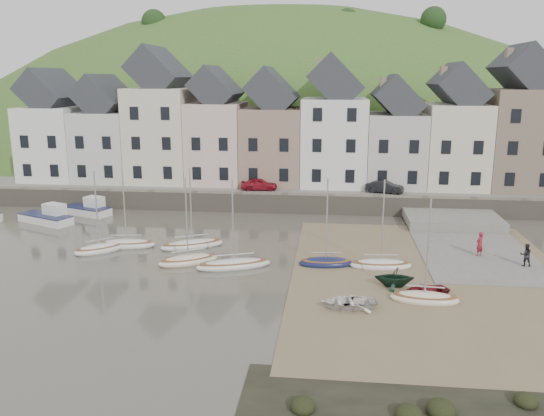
# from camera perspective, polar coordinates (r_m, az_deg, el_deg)

# --- Properties ---
(ground) EXTENTS (160.00, 160.00, 0.00)m
(ground) POSITION_cam_1_polar(r_m,az_deg,el_deg) (36.87, -1.03, -6.69)
(ground) COLOR #4B463B
(ground) RESTS_ON ground
(quay_land) EXTENTS (90.00, 30.00, 1.50)m
(quay_land) POSITION_cam_1_polar(r_m,az_deg,el_deg) (67.55, 2.43, 3.20)
(quay_land) COLOR #3A5F26
(quay_land) RESTS_ON ground
(quay_street) EXTENTS (70.00, 7.00, 0.10)m
(quay_street) POSITION_cam_1_polar(r_m,az_deg,el_deg) (56.14, 1.63, 1.95)
(quay_street) COLOR slate
(quay_street) RESTS_ON quay_land
(seawall) EXTENTS (70.00, 1.20, 1.80)m
(seawall) POSITION_cam_1_polar(r_m,az_deg,el_deg) (52.86, 1.31, 0.52)
(seawall) COLOR slate
(seawall) RESTS_ON ground
(beach) EXTENTS (18.00, 26.00, 0.06)m
(beach) POSITION_cam_1_polar(r_m,az_deg,el_deg) (37.16, 16.17, -7.02)
(beach) COLOR #736346
(beach) RESTS_ON ground
(slipway) EXTENTS (8.00, 18.00, 0.12)m
(slipway) POSITION_cam_1_polar(r_m,az_deg,el_deg) (45.41, 19.50, -3.51)
(slipway) COLOR slate
(slipway) RESTS_ON ground
(hillside) EXTENTS (134.40, 84.00, 84.00)m
(hillside) POSITION_cam_1_polar(r_m,az_deg,el_deg) (99.64, 0.56, -4.57)
(hillside) COLOR #3A5F26
(hillside) RESTS_ON ground
(townhouse_terrace) EXTENTS (61.05, 8.00, 13.93)m
(townhouse_terrace) POSITION_cam_1_polar(r_m,az_deg,el_deg) (58.65, 3.68, 8.12)
(townhouse_terrace) COLOR silver
(townhouse_terrace) RESTS_ON quay_land
(sailboat_0) EXTENTS (4.50, 2.06, 6.32)m
(sailboat_0) POSITION_cam_1_polar(r_m,az_deg,el_deg) (43.59, -14.75, -3.59)
(sailboat_0) COLOR silver
(sailboat_0) RESTS_ON ground
(sailboat_1) EXTENTS (3.82, 3.58, 6.32)m
(sailboat_1) POSITION_cam_1_polar(r_m,az_deg,el_deg) (42.94, -17.35, -4.02)
(sailboat_1) COLOR silver
(sailboat_1) RESTS_ON ground
(sailboat_2) EXTENTS (4.41, 3.38, 6.32)m
(sailboat_2) POSITION_cam_1_polar(r_m,az_deg,el_deg) (38.95, -8.64, -5.32)
(sailboat_2) COLOR beige
(sailboat_2) RESTS_ON ground
(sailboat_3) EXTENTS (5.00, 3.56, 6.32)m
(sailboat_3) POSITION_cam_1_polar(r_m,az_deg,el_deg) (42.47, -8.23, -3.73)
(sailboat_3) COLOR silver
(sailboat_3) RESTS_ON ground
(sailboat_4) EXTENTS (5.36, 3.23, 6.32)m
(sailboat_4) POSITION_cam_1_polar(r_m,az_deg,el_deg) (37.78, -3.98, -5.80)
(sailboat_4) COLOR silver
(sailboat_4) RESTS_ON ground
(sailboat_5) EXTENTS (3.83, 1.88, 6.32)m
(sailboat_5) POSITION_cam_1_polar(r_m,az_deg,el_deg) (38.23, 5.58, -5.58)
(sailboat_5) COLOR #151B44
(sailboat_5) RESTS_ON ground
(sailboat_6) EXTENTS (4.30, 1.83, 6.32)m
(sailboat_6) POSITION_cam_1_polar(r_m,az_deg,el_deg) (38.36, 11.15, -5.72)
(sailboat_6) COLOR silver
(sailboat_6) RESTS_ON ground
(sailboat_7) EXTENTS (4.03, 1.80, 6.32)m
(sailboat_7) POSITION_cam_1_polar(r_m,az_deg,el_deg) (33.36, 15.45, -8.91)
(sailboat_7) COLOR beige
(sailboat_7) RESTS_ON ground
(motorboat_0) EXTENTS (5.61, 3.73, 1.70)m
(motorboat_0) POSITION_cam_1_polar(r_m,az_deg,el_deg) (52.92, -22.12, -0.82)
(motorboat_0) COLOR silver
(motorboat_0) RESTS_ON ground
(motorboat_2) EXTENTS (5.01, 3.31, 1.70)m
(motorboat_2) POSITION_cam_1_polar(r_m,az_deg,el_deg) (54.78, -18.37, -0.05)
(motorboat_2) COLOR silver
(motorboat_2) RESTS_ON ground
(rowboat_white) EXTENTS (3.44, 2.70, 0.65)m
(rowboat_white) POSITION_cam_1_polar(r_m,az_deg,el_deg) (31.61, 7.85, -9.57)
(rowboat_white) COLOR white
(rowboat_white) RESTS_ON beach
(rowboat_green) EXTENTS (2.42, 2.09, 1.26)m
(rowboat_green) POSITION_cam_1_polar(r_m,az_deg,el_deg) (34.99, 12.50, -6.94)
(rowboat_green) COLOR #163123
(rowboat_green) RESTS_ON beach
(rowboat_red) EXTENTS (3.69, 3.25, 0.63)m
(rowboat_red) POSITION_cam_1_polar(r_m,az_deg,el_deg) (34.00, 15.36, -8.28)
(rowboat_red) COLOR maroon
(rowboat_red) RESTS_ON beach
(person_red) EXTENTS (0.76, 0.73, 1.76)m
(person_red) POSITION_cam_1_polar(r_m,az_deg,el_deg) (42.32, 20.62, -3.49)
(person_red) COLOR maroon
(person_red) RESTS_ON slipway
(person_dark) EXTENTS (0.79, 0.63, 1.56)m
(person_dark) POSITION_cam_1_polar(r_m,az_deg,el_deg) (41.31, 24.70, -4.41)
(person_dark) COLOR black
(person_dark) RESTS_ON slipway
(car_left) EXTENTS (3.69, 1.69, 1.22)m
(car_left) POSITION_cam_1_polar(r_m,az_deg,el_deg) (55.33, -1.33, 2.48)
(car_left) COLOR maroon
(car_left) RESTS_ON quay_street
(car_right) EXTENTS (3.85, 2.22, 1.20)m
(car_right) POSITION_cam_1_polar(r_m,az_deg,el_deg) (55.09, 11.53, 2.15)
(car_right) COLOR black
(car_right) RESTS_ON quay_street
(shore_rocks) EXTENTS (14.00, 6.00, 0.74)m
(shore_rocks) POSITION_cam_1_polar(r_m,az_deg,el_deg) (23.23, 17.07, -19.85)
(shore_rocks) COLOR black
(shore_rocks) RESTS_ON ground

